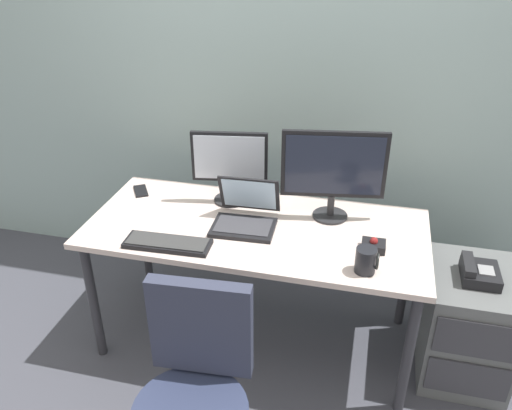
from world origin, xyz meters
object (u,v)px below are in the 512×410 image
(desk_phone, at_px, (479,272))
(monitor_main, at_px, (334,169))
(trackball_mouse, at_px, (373,245))
(cell_phone, at_px, (141,191))
(coffee_mug, at_px, (366,260))
(keyboard, at_px, (168,243))
(office_chair, at_px, (195,410))
(file_cabinet, at_px, (466,324))
(laptop, at_px, (246,215))
(monitor_side, at_px, (230,163))

(desk_phone, relative_size, monitor_main, 0.39)
(trackball_mouse, relative_size, cell_phone, 0.77)
(monitor_main, bearing_deg, cell_phone, 178.46)
(trackball_mouse, relative_size, coffee_mug, 0.95)
(desk_phone, distance_m, coffee_mug, 0.62)
(keyboard, bearing_deg, office_chair, -61.21)
(file_cabinet, height_order, office_chair, office_chair)
(laptop, height_order, coffee_mug, laptop)
(office_chair, bearing_deg, desk_phone, 39.30)
(desk_phone, height_order, office_chair, office_chair)
(keyboard, height_order, laptop, laptop)
(file_cabinet, relative_size, laptop, 1.82)
(keyboard, height_order, trackball_mouse, trackball_mouse)
(trackball_mouse, bearing_deg, office_chair, -126.87)
(file_cabinet, distance_m, desk_phone, 0.33)
(office_chair, height_order, cell_phone, office_chair)
(keyboard, distance_m, cell_phone, 0.60)
(file_cabinet, height_order, coffee_mug, coffee_mug)
(desk_phone, bearing_deg, laptop, -179.36)
(file_cabinet, xyz_separation_m, cell_phone, (-1.81, 0.17, 0.45))
(monitor_main, bearing_deg, desk_phone, -12.33)
(laptop, distance_m, coffee_mug, 0.67)
(laptop, bearing_deg, trackball_mouse, -7.49)
(desk_phone, xyz_separation_m, monitor_side, (-1.28, 0.21, 0.34))
(keyboard, bearing_deg, coffee_mug, 0.80)
(monitor_side, relative_size, keyboard, 0.96)
(laptop, height_order, cell_phone, laptop)
(monitor_side, xyz_separation_m, trackball_mouse, (0.78, -0.30, -0.20))
(office_chair, xyz_separation_m, monitor_side, (-0.17, 1.11, 0.54))
(office_chair, distance_m, monitor_main, 1.27)
(trackball_mouse, distance_m, coffee_mug, 0.19)
(trackball_mouse, xyz_separation_m, coffee_mug, (-0.03, -0.18, 0.04))
(office_chair, height_order, monitor_main, monitor_main)
(file_cabinet, relative_size, desk_phone, 2.93)
(office_chair, distance_m, cell_phone, 1.34)
(laptop, relative_size, cell_phone, 2.28)
(keyboard, relative_size, trackball_mouse, 3.78)
(office_chair, bearing_deg, trackball_mouse, 53.13)
(file_cabinet, xyz_separation_m, coffee_mug, (-0.53, -0.30, 0.50))
(coffee_mug, height_order, cell_phone, coffee_mug)
(desk_phone, relative_size, cell_phone, 1.41)
(monitor_main, height_order, coffee_mug, monitor_main)
(file_cabinet, xyz_separation_m, office_chair, (-1.11, -0.92, 0.12))
(monitor_main, distance_m, trackball_mouse, 0.42)
(laptop, distance_m, cell_phone, 0.70)
(monitor_main, distance_m, monitor_side, 0.55)
(file_cabinet, distance_m, trackball_mouse, 0.70)
(laptop, bearing_deg, file_cabinet, 1.46)
(office_chair, xyz_separation_m, trackball_mouse, (0.61, 0.81, 0.34))
(monitor_main, bearing_deg, monitor_side, 175.07)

